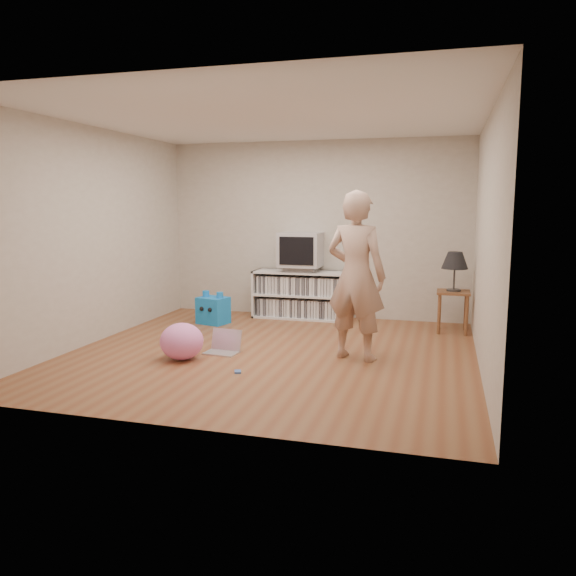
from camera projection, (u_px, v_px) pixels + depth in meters
The scene contains 13 objects.
ground at pixel (271, 353), 6.39m from camera, with size 4.50×4.50×0.00m, color brown.
walls at pixel (271, 239), 6.20m from camera, with size 4.52×4.52×2.60m.
ceiling at pixel (270, 117), 6.01m from camera, with size 4.50×4.50×0.01m, color white.
media_unit at pixel (301, 295), 8.32m from camera, with size 1.40×0.45×0.70m.
dvd_deck at pixel (301, 269), 8.25m from camera, with size 0.45×0.35×0.07m, color gray.
crt_tv at pixel (301, 250), 8.21m from camera, with size 0.60×0.53×0.50m.
side_table at pixel (453, 301), 7.37m from camera, with size 0.42×0.42×0.55m.
table_lamp at pixel (455, 261), 7.29m from camera, with size 0.34×0.34×0.52m.
person at pixel (356, 276), 6.02m from camera, with size 0.67×0.44×1.82m, color tan.
laptop at pixel (224, 346), 6.41m from camera, with size 0.40×0.33×0.25m.
playing_cards at pixel (238, 372), 5.64m from camera, with size 0.07×0.09×0.02m, color #466CBB.
plush_blue at pixel (213, 310), 7.94m from camera, with size 0.47×0.41×0.46m.
plush_pink at pixel (182, 341), 6.10m from camera, with size 0.47×0.47×0.40m, color #F67CCF.
Camera 1 is at (1.86, -5.93, 1.68)m, focal length 35.00 mm.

